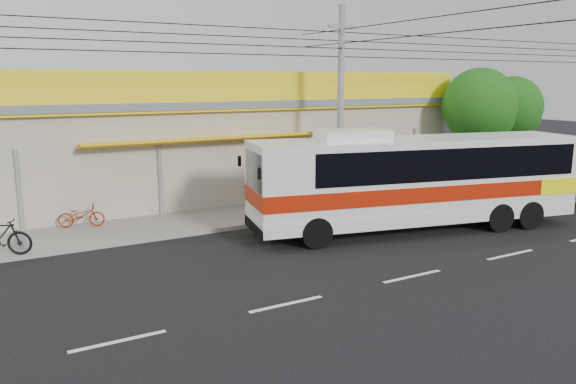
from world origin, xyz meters
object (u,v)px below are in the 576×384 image
(utility_pole, at_px, (342,43))
(tree_near, at_px, (482,108))
(motorbike_red, at_px, (81,215))
(tree_far, at_px, (514,109))
(coach_bus, at_px, (421,176))

(utility_pole, bearing_deg, tree_near, 4.96)
(motorbike_red, bearing_deg, utility_pole, -84.62)
(tree_far, bearing_deg, tree_near, -157.75)
(motorbike_red, distance_m, tree_far, 23.54)
(motorbike_red, height_order, tree_near, tree_near)
(tree_near, bearing_deg, tree_far, 22.25)
(tree_near, height_order, tree_far, tree_near)
(tree_far, bearing_deg, utility_pole, -168.76)
(coach_bus, relative_size, motorbike_red, 7.61)
(utility_pole, distance_m, tree_far, 14.16)
(motorbike_red, distance_m, tree_near, 18.96)
(utility_pole, height_order, tree_far, utility_pole)
(coach_bus, xyz_separation_m, tree_far, (12.61, 6.39, 1.80))
(coach_bus, height_order, tree_near, tree_near)
(motorbike_red, relative_size, tree_far, 0.29)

